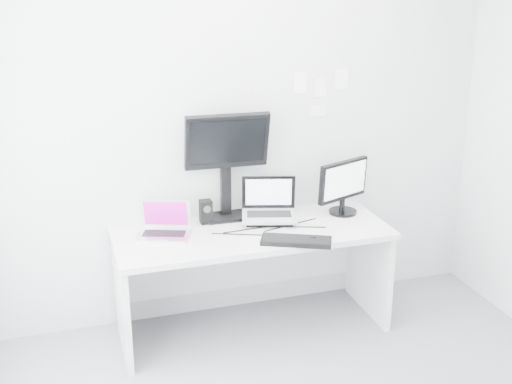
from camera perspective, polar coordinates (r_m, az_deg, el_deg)
back_wall at (r=4.46m, az=-1.66°, el=5.71°), size 3.60×0.00×3.60m
desk at (r=4.48m, az=-0.32°, el=-7.65°), size 1.80×0.70×0.73m
macbook at (r=4.22m, az=-8.04°, el=-2.37°), size 0.39×0.34×0.24m
speaker at (r=4.44m, az=-4.35°, el=-1.71°), size 0.09×0.09×0.16m
dell_laptop at (r=4.41m, az=1.15°, el=-0.77°), size 0.43×0.37×0.30m
rear_monitor at (r=4.42m, az=-2.57°, el=2.35°), size 0.57×0.22×0.76m
samsung_monitor at (r=4.60m, az=7.60°, el=0.48°), size 0.47×0.34×0.39m
keyboard at (r=4.14m, az=3.49°, el=-4.23°), size 0.46×0.33×0.03m
mouse at (r=4.16m, az=4.93°, el=-4.13°), size 0.11×0.08×0.03m
wall_note_0 at (r=4.54m, az=3.87°, el=9.39°), size 0.10×0.00×0.14m
wall_note_1 at (r=4.60m, az=5.63°, el=8.97°), size 0.09×0.00×0.13m
wall_note_2 at (r=4.65m, az=7.38°, el=9.64°), size 0.10×0.00×0.14m
wall_note_3 at (r=4.63m, az=5.33°, el=7.01°), size 0.11×0.00×0.08m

